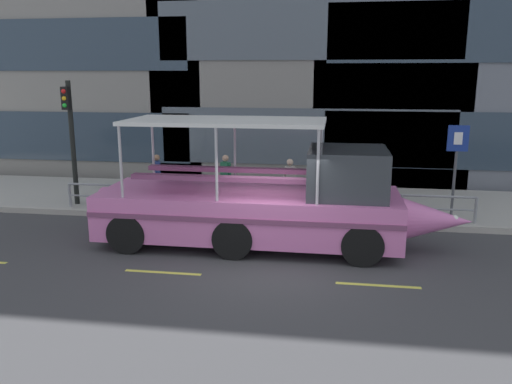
{
  "coord_description": "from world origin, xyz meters",
  "views": [
    {
      "loc": [
        1.39,
        -11.76,
        4.43
      ],
      "look_at": [
        -0.69,
        1.66,
        1.3
      ],
      "focal_mm": 36.15,
      "sensor_mm": 36.0,
      "label": 1
    }
  ],
  "objects_px": {
    "duck_tour_boat": "(271,204)",
    "pedestrian_near_bow": "(378,180)",
    "parking_sign": "(456,156)",
    "pedestrian_mid_right": "(226,174)",
    "traffic_light_pole": "(71,131)",
    "pedestrian_near_stern": "(157,172)",
    "pedestrian_mid_left": "(290,178)"
  },
  "relations": [
    {
      "from": "parking_sign",
      "to": "pedestrian_mid_right",
      "type": "relative_size",
      "value": 1.74
    },
    {
      "from": "duck_tour_boat",
      "to": "pedestrian_near_bow",
      "type": "relative_size",
      "value": 5.82
    },
    {
      "from": "traffic_light_pole",
      "to": "pedestrian_mid_right",
      "type": "xyz_separation_m",
      "value": [
        4.87,
        1.08,
        -1.48
      ]
    },
    {
      "from": "duck_tour_boat",
      "to": "pedestrian_mid_right",
      "type": "distance_m",
      "value": 4.22
    },
    {
      "from": "traffic_light_pole",
      "to": "duck_tour_boat",
      "type": "distance_m",
      "value": 7.51
    },
    {
      "from": "traffic_light_pole",
      "to": "pedestrian_mid_right",
      "type": "relative_size",
      "value": 2.52
    },
    {
      "from": "pedestrian_near_stern",
      "to": "traffic_light_pole",
      "type": "bearing_deg",
      "value": -154.28
    },
    {
      "from": "pedestrian_mid_left",
      "to": "traffic_light_pole",
      "type": "bearing_deg",
      "value": -173.76
    },
    {
      "from": "pedestrian_mid_left",
      "to": "pedestrian_near_bow",
      "type": "bearing_deg",
      "value": -3.96
    },
    {
      "from": "traffic_light_pole",
      "to": "parking_sign",
      "type": "height_order",
      "value": "traffic_light_pole"
    },
    {
      "from": "pedestrian_near_bow",
      "to": "pedestrian_mid_left",
      "type": "height_order",
      "value": "pedestrian_near_bow"
    },
    {
      "from": "pedestrian_mid_right",
      "to": "pedestrian_near_stern",
      "type": "bearing_deg",
      "value": 177.82
    },
    {
      "from": "traffic_light_pole",
      "to": "pedestrian_mid_right",
      "type": "bearing_deg",
      "value": 12.55
    },
    {
      "from": "duck_tour_boat",
      "to": "pedestrian_near_stern",
      "type": "height_order",
      "value": "duck_tour_boat"
    },
    {
      "from": "parking_sign",
      "to": "pedestrian_near_stern",
      "type": "relative_size",
      "value": 1.8
    },
    {
      "from": "duck_tour_boat",
      "to": "traffic_light_pole",
      "type": "bearing_deg",
      "value": 158.98
    },
    {
      "from": "pedestrian_near_bow",
      "to": "pedestrian_near_stern",
      "type": "height_order",
      "value": "pedestrian_near_bow"
    },
    {
      "from": "pedestrian_near_bow",
      "to": "duck_tour_boat",
      "type": "bearing_deg",
      "value": -132.82
    },
    {
      "from": "duck_tour_boat",
      "to": "pedestrian_near_bow",
      "type": "bearing_deg",
      "value": 47.18
    },
    {
      "from": "pedestrian_mid_right",
      "to": "traffic_light_pole",
      "type": "bearing_deg",
      "value": -167.45
    },
    {
      "from": "traffic_light_pole",
      "to": "pedestrian_near_bow",
      "type": "height_order",
      "value": "traffic_light_pole"
    },
    {
      "from": "parking_sign",
      "to": "pedestrian_near_bow",
      "type": "relative_size",
      "value": 1.67
    },
    {
      "from": "parking_sign",
      "to": "pedestrian_mid_left",
      "type": "bearing_deg",
      "value": 173.37
    },
    {
      "from": "parking_sign",
      "to": "pedestrian_near_bow",
      "type": "distance_m",
      "value": 2.38
    },
    {
      "from": "pedestrian_near_bow",
      "to": "pedestrian_near_stern",
      "type": "bearing_deg",
      "value": 175.38
    },
    {
      "from": "parking_sign",
      "to": "duck_tour_boat",
      "type": "xyz_separation_m",
      "value": [
        -5.16,
        -2.83,
        -0.97
      ]
    },
    {
      "from": "pedestrian_mid_right",
      "to": "pedestrian_near_stern",
      "type": "height_order",
      "value": "pedestrian_mid_right"
    },
    {
      "from": "pedestrian_mid_left",
      "to": "pedestrian_mid_right",
      "type": "height_order",
      "value": "pedestrian_mid_right"
    },
    {
      "from": "parking_sign",
      "to": "pedestrian_near_stern",
      "type": "bearing_deg",
      "value": 174.14
    },
    {
      "from": "traffic_light_pole",
      "to": "pedestrian_near_bow",
      "type": "relative_size",
      "value": 2.43
    },
    {
      "from": "parking_sign",
      "to": "pedestrian_mid_right",
      "type": "height_order",
      "value": "parking_sign"
    },
    {
      "from": "pedestrian_near_stern",
      "to": "pedestrian_mid_right",
      "type": "bearing_deg",
      "value": -2.18
    }
  ]
}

